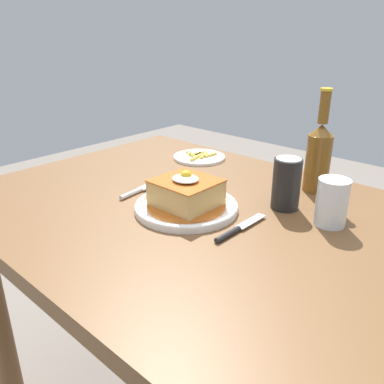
# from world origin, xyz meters

# --- Properties ---
(dining_table) EXTENTS (1.17, 0.84, 0.75)m
(dining_table) POSITION_xyz_m (0.00, 0.00, 0.64)
(dining_table) COLOR brown
(dining_table) RESTS_ON ground_plane
(main_plate) EXTENTS (0.24, 0.24, 0.02)m
(main_plate) POSITION_xyz_m (-0.02, -0.03, 0.76)
(main_plate) COLOR white
(main_plate) RESTS_ON dining_table
(sandwich_meal) EXTENTS (0.19, 0.19, 0.09)m
(sandwich_meal) POSITION_xyz_m (-0.02, -0.03, 0.80)
(sandwich_meal) COLOR #B75B1E
(sandwich_meal) RESTS_ON main_plate
(fork) EXTENTS (0.03, 0.14, 0.01)m
(fork) POSITION_xyz_m (-0.18, -0.04, 0.76)
(fork) COLOR silver
(fork) RESTS_ON dining_table
(knife) EXTENTS (0.02, 0.17, 0.01)m
(knife) POSITION_xyz_m (0.14, -0.04, 0.76)
(knife) COLOR #262628
(knife) RESTS_ON dining_table
(soda_can) EXTENTS (0.07, 0.07, 0.12)m
(soda_can) POSITION_xyz_m (0.15, 0.14, 0.82)
(soda_can) COLOR black
(soda_can) RESTS_ON dining_table
(beer_bottle_amber) EXTENTS (0.06, 0.06, 0.27)m
(beer_bottle_amber) POSITION_xyz_m (0.15, 0.29, 0.85)
(beer_bottle_amber) COLOR brown
(beer_bottle_amber) RESTS_ON dining_table
(drinking_glass) EXTENTS (0.07, 0.07, 0.10)m
(drinking_glass) POSITION_xyz_m (0.27, 0.13, 0.80)
(drinking_glass) COLOR #3F2314
(drinking_glass) RESTS_ON dining_table
(side_plate_fries) EXTENTS (0.17, 0.17, 0.02)m
(side_plate_fries) POSITION_xyz_m (-0.26, 0.30, 0.76)
(side_plate_fries) COLOR white
(side_plate_fries) RESTS_ON dining_table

